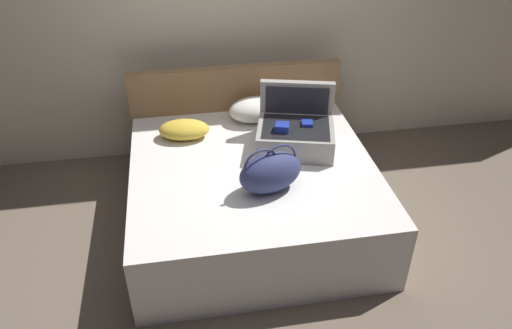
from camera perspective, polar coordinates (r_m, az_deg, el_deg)
ground_plane at (r=3.75m, az=0.70°, el=-10.57°), size 12.00×12.00×0.00m
back_wall at (r=4.50m, az=-3.10°, el=16.83°), size 8.00×0.10×2.60m
bed at (r=3.86m, az=-0.33°, el=-3.53°), size 1.80×1.76×0.55m
headboard at (r=4.52m, az=-2.26°, el=5.54°), size 1.84×0.08×0.95m
hard_case_large at (r=3.88m, az=4.53°, el=3.80°), size 0.69×0.64×0.45m
duffel_bag at (r=3.38m, az=1.66°, el=-0.86°), size 0.50×0.36×0.35m
pillow_near_headboard at (r=4.05m, az=-8.20°, el=3.97°), size 0.43×0.29×0.14m
pillow_center_head at (r=4.25m, az=-0.01°, el=6.31°), size 0.48×0.34×0.20m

